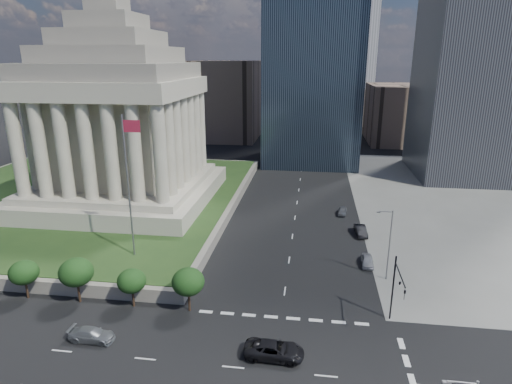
% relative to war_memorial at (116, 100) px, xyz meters
% --- Properties ---
extents(ground, '(500.00, 500.00, 0.00)m').
position_rel_war_memorial_xyz_m(ground, '(34.00, 52.00, -21.40)').
color(ground, black).
rests_on(ground, ground).
extents(plaza_terrace, '(66.00, 70.00, 1.80)m').
position_rel_war_memorial_xyz_m(plaza_terrace, '(-11.00, 2.00, -20.50)').
color(plaza_terrace, slate).
rests_on(plaza_terrace, ground).
extents(plaza_lawn, '(64.00, 68.00, 0.10)m').
position_rel_war_memorial_xyz_m(plaza_lawn, '(-11.00, 2.00, -19.55)').
color(plaza_lawn, '#223E19').
rests_on(plaza_lawn, plaza_terrace).
extents(war_memorial, '(34.00, 34.00, 39.00)m').
position_rel_war_memorial_xyz_m(war_memorial, '(0.00, 0.00, 0.00)').
color(war_memorial, '#A29988').
rests_on(war_memorial, plaza_lawn).
extents(flagpole, '(2.52, 0.24, 20.00)m').
position_rel_war_memorial_xyz_m(flagpole, '(12.17, -24.00, -8.29)').
color(flagpole, slate).
rests_on(flagpole, plaza_lawn).
extents(midrise_glass, '(26.00, 26.00, 60.00)m').
position_rel_war_memorial_xyz_m(midrise_glass, '(36.00, 47.00, 8.60)').
color(midrise_glass, black).
rests_on(midrise_glass, ground).
extents(building_filler_ne, '(20.00, 30.00, 20.00)m').
position_rel_war_memorial_xyz_m(building_filler_ne, '(66.00, 82.00, -11.40)').
color(building_filler_ne, brown).
rests_on(building_filler_ne, ground).
extents(building_filler_nw, '(24.00, 30.00, 28.00)m').
position_rel_war_memorial_xyz_m(building_filler_nw, '(4.00, 82.00, -7.40)').
color(building_filler_nw, brown).
rests_on(building_filler_nw, ground).
extents(traffic_signal_ne, '(0.30, 5.74, 8.00)m').
position_rel_war_memorial_xyz_m(traffic_signal_ne, '(46.50, -34.30, -16.15)').
color(traffic_signal_ne, black).
rests_on(traffic_signal_ne, ground).
extents(street_lamp_north, '(2.13, 0.22, 10.00)m').
position_rel_war_memorial_xyz_m(street_lamp_north, '(47.33, -23.00, -15.74)').
color(street_lamp_north, slate).
rests_on(street_lamp_north, ground).
extents(pickup_truck, '(2.93, 6.12, 1.68)m').
position_rel_war_memorial_xyz_m(pickup_truck, '(33.83, -40.98, -20.56)').
color(pickup_truck, black).
rests_on(pickup_truck, ground).
extents(suv_grey, '(2.09, 4.98, 1.44)m').
position_rel_war_memorial_xyz_m(suv_grey, '(14.29, -40.94, -20.68)').
color(suv_grey, slate).
rests_on(suv_grey, ground).
extents(parked_sedan_near, '(1.84, 4.24, 1.43)m').
position_rel_war_memorial_xyz_m(parked_sedan_near, '(45.38, -19.10, -20.69)').
color(parked_sedan_near, '#9D9FA6').
rests_on(parked_sedan_near, ground).
extents(parked_sedan_mid, '(4.94, 2.10, 1.58)m').
position_rel_war_memorial_xyz_m(parked_sedan_mid, '(45.50, -7.84, -20.61)').
color(parked_sedan_mid, black).
rests_on(parked_sedan_mid, ground).
extents(parked_sedan_far, '(2.11, 4.14, 1.35)m').
position_rel_war_memorial_xyz_m(parked_sedan_far, '(43.00, 1.95, -20.73)').
color(parked_sedan_far, slate).
rests_on(parked_sedan_far, ground).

